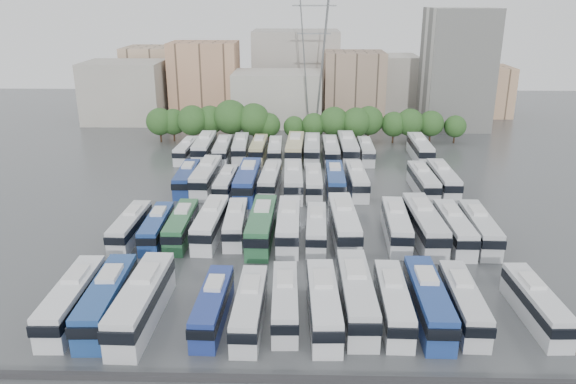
{
  "coord_description": "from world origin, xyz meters",
  "views": [
    {
      "loc": [
        -0.26,
        -69.41,
        28.61
      ],
      "look_at": [
        -2.11,
        3.22,
        3.0
      ],
      "focal_mm": 35.0,
      "sensor_mm": 36.0,
      "label": 1
    }
  ],
  "objects_px": {
    "bus_r1_s7": "(316,228)",
    "bus_r1_s8": "(344,223)",
    "bus_r1_s1": "(157,227)",
    "bus_r2_s4": "(248,180)",
    "bus_r3_s4": "(259,149)",
    "bus_r1_s0": "(130,226)",
    "bus_r0_s2": "(142,301)",
    "bus_r3_s10": "(366,151)",
    "bus_r1_s13": "(479,228)",
    "bus_r3_s6": "(295,148)",
    "bus_r0_s0": "(72,299)",
    "bus_r3_s13": "(420,149)",
    "bus_r2_s1": "(187,178)",
    "bus_r0_s7": "(324,303)",
    "bus_r0_s13": "(536,303)",
    "bus_r2_s13": "(443,179)",
    "bus_r3_s0": "(186,150)",
    "bus_r0_s8": "(356,295)",
    "bus_r2_s9": "(357,180)",
    "bus_r1_s3": "(211,223)",
    "apartment_tower": "(457,69)",
    "bus_r2_s5": "(270,180)",
    "bus_r1_s4": "(236,223)",
    "bus_r0_s4": "(213,305)",
    "bus_r0_s9": "(393,302)",
    "bus_r1_s5": "(262,225)",
    "bus_r2_s2": "(206,176)",
    "bus_r3_s3": "(241,148)",
    "bus_r1_s10": "(396,225)",
    "bus_r2_s12": "(423,181)",
    "bus_r3_s1": "(204,147)",
    "bus_r2_s8": "(335,180)",
    "bus_r1_s12": "(454,228)",
    "bus_r0_s11": "(463,302)",
    "bus_r0_s6": "(285,301)",
    "bus_r3_s7": "(312,149)",
    "bus_r0_s1": "(107,299)",
    "bus_r2_s6": "(293,180)",
    "bus_r2_s3": "(226,183)"
  },
  "relations": [
    {
      "from": "bus_r1_s1",
      "to": "bus_r2_s4",
      "type": "distance_m",
      "value": 19.76
    },
    {
      "from": "bus_r1_s5",
      "to": "bus_r3_s4",
      "type": "distance_m",
      "value": 36.9
    },
    {
      "from": "bus_r3_s0",
      "to": "bus_r2_s12",
      "type": "bearing_deg",
      "value": -21.59
    },
    {
      "from": "bus_r2_s5",
      "to": "bus_r2_s6",
      "type": "relative_size",
      "value": 0.94
    },
    {
      "from": "apartment_tower",
      "to": "bus_r0_s7",
      "type": "distance_m",
      "value": 89.03
    },
    {
      "from": "bus_r1_s0",
      "to": "bus_r2_s6",
      "type": "relative_size",
      "value": 0.87
    },
    {
      "from": "bus_r1_s12",
      "to": "bus_r0_s11",
      "type": "bearing_deg",
      "value": -101.86
    },
    {
      "from": "bus_r1_s5",
      "to": "bus_r2_s1",
      "type": "height_order",
      "value": "bus_r1_s5"
    },
    {
      "from": "bus_r0_s9",
      "to": "bus_r2_s4",
      "type": "xyz_separation_m",
      "value": [
        -16.73,
        34.59,
        0.3
      ]
    },
    {
      "from": "bus_r1_s4",
      "to": "bus_r3_s4",
      "type": "bearing_deg",
      "value": 87.7
    },
    {
      "from": "bus_r1_s0",
      "to": "bus_r1_s4",
      "type": "relative_size",
      "value": 1.0
    },
    {
      "from": "bus_r1_s0",
      "to": "bus_r3_s7",
      "type": "bearing_deg",
      "value": 59.21
    },
    {
      "from": "bus_r3_s13",
      "to": "bus_r2_s1",
      "type": "bearing_deg",
      "value": -155.37
    },
    {
      "from": "bus_r0_s2",
      "to": "bus_r1_s13",
      "type": "xyz_separation_m",
      "value": [
        36.23,
        18.53,
        -0.24
      ]
    },
    {
      "from": "bus_r1_s7",
      "to": "bus_r1_s10",
      "type": "height_order",
      "value": "bus_r1_s10"
    },
    {
      "from": "bus_r2_s1",
      "to": "bus_r2_s8",
      "type": "xyz_separation_m",
      "value": [
        22.92,
        -0.84,
        0.08
      ]
    },
    {
      "from": "bus_r0_s0",
      "to": "bus_r1_s8",
      "type": "height_order",
      "value": "bus_r1_s8"
    },
    {
      "from": "bus_r2_s13",
      "to": "bus_r3_s0",
      "type": "height_order",
      "value": "bus_r2_s13"
    },
    {
      "from": "bus_r0_s7",
      "to": "bus_r1_s7",
      "type": "distance_m",
      "value": 18.04
    },
    {
      "from": "bus_r0_s4",
      "to": "bus_r1_s0",
      "type": "distance_m",
      "value": 22.43
    },
    {
      "from": "bus_r0_s7",
      "to": "bus_r1_s3",
      "type": "bearing_deg",
      "value": 123.32
    },
    {
      "from": "bus_r1_s1",
      "to": "bus_r1_s12",
      "type": "bearing_deg",
      "value": -0.99
    },
    {
      "from": "bus_r2_s3",
      "to": "bus_r2_s8",
      "type": "xyz_separation_m",
      "value": [
        16.55,
        1.17,
        0.19
      ]
    },
    {
      "from": "bus_r0_s9",
      "to": "bus_r2_s1",
      "type": "distance_m",
      "value": 45.05
    },
    {
      "from": "bus_r0_s13",
      "to": "bus_r3_s0",
      "type": "bearing_deg",
      "value": 126.87
    },
    {
      "from": "bus_r0_s2",
      "to": "bus_r3_s10",
      "type": "bearing_deg",
      "value": 65.63
    },
    {
      "from": "bus_r2_s12",
      "to": "bus_r3_s3",
      "type": "xyz_separation_m",
      "value": [
        -29.82,
        19.23,
        -0.03
      ]
    },
    {
      "from": "bus_r2_s5",
      "to": "bus_r1_s3",
      "type": "bearing_deg",
      "value": -107.55
    },
    {
      "from": "bus_r0_s8",
      "to": "bus_r2_s9",
      "type": "relative_size",
      "value": 1.09
    },
    {
      "from": "bus_r0_s0",
      "to": "bus_r0_s13",
      "type": "xyz_separation_m",
      "value": [
        42.99,
        0.55,
        -0.16
      ]
    },
    {
      "from": "bus_r1_s13",
      "to": "bus_r3_s6",
      "type": "relative_size",
      "value": 0.89
    },
    {
      "from": "bus_r0_s6",
      "to": "bus_r3_s13",
      "type": "distance_m",
      "value": 58.87
    },
    {
      "from": "bus_r0_s8",
      "to": "bus_r1_s10",
      "type": "distance_m",
      "value": 18.64
    },
    {
      "from": "bus_r3_s1",
      "to": "bus_r3_s10",
      "type": "relative_size",
      "value": 1.18
    },
    {
      "from": "bus_r1_s4",
      "to": "bus_r1_s8",
      "type": "relative_size",
      "value": 0.82
    },
    {
      "from": "bus_r3_s1",
      "to": "bus_r1_s4",
      "type": "bearing_deg",
      "value": -75.07
    },
    {
      "from": "bus_r2_s9",
      "to": "bus_r3_s0",
      "type": "relative_size",
      "value": 1.1
    },
    {
      "from": "bus_r2_s9",
      "to": "bus_r2_s13",
      "type": "relative_size",
      "value": 0.97
    },
    {
      "from": "bus_r3_s4",
      "to": "bus_r1_s0",
      "type": "bearing_deg",
      "value": -108.23
    },
    {
      "from": "bus_r0_s7",
      "to": "bus_r0_s13",
      "type": "distance_m",
      "value": 19.63
    },
    {
      "from": "bus_r2_s8",
      "to": "bus_r3_s1",
      "type": "height_order",
      "value": "bus_r3_s1"
    },
    {
      "from": "bus_r1_s7",
      "to": "bus_r2_s9",
      "type": "height_order",
      "value": "bus_r2_s9"
    },
    {
      "from": "bus_r1_s12",
      "to": "bus_r2_s1",
      "type": "bearing_deg",
      "value": 151.96
    },
    {
      "from": "bus_r3_s1",
      "to": "bus_r0_s7",
      "type": "bearing_deg",
      "value": -70.4
    },
    {
      "from": "bus_r0_s8",
      "to": "bus_r2_s12",
      "type": "xyz_separation_m",
      "value": [
        13.2,
        34.72,
        -0.14
      ]
    },
    {
      "from": "bus_r0_s1",
      "to": "bus_r2_s12",
      "type": "xyz_separation_m",
      "value": [
        36.43,
        35.95,
        -0.08
      ]
    },
    {
      "from": "bus_r2_s2",
      "to": "bus_r3_s3",
      "type": "bearing_deg",
      "value": 81.02
    },
    {
      "from": "bus_r1_s7",
      "to": "bus_r1_s8",
      "type": "distance_m",
      "value": 3.51
    },
    {
      "from": "bus_r0_s8",
      "to": "bus_r3_s6",
      "type": "relative_size",
      "value": 0.97
    },
    {
      "from": "bus_r2_s9",
      "to": "bus_r3_s6",
      "type": "xyz_separation_m",
      "value": [
        -9.68,
        17.42,
        0.23
      ]
    }
  ]
}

